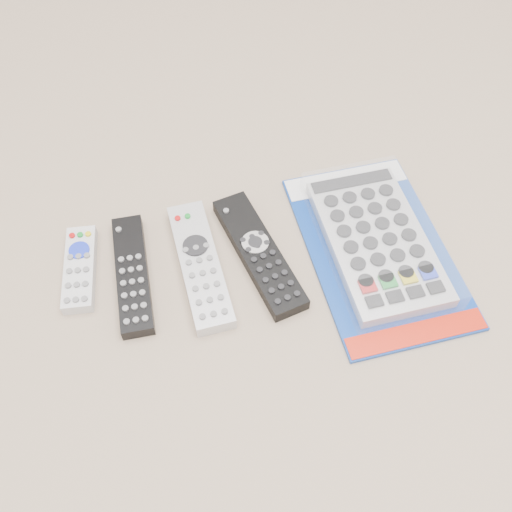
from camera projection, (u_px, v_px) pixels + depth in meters
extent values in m
plane|color=tan|center=(237.00, 256.00, 0.86)|extent=(5.00, 5.00, 0.00)
cube|color=silver|center=(80.00, 269.00, 0.83)|extent=(0.06, 0.15, 0.02)
cylinder|color=#1B2FCF|center=(79.00, 250.00, 0.84)|extent=(0.03, 0.03, 0.00)
cube|color=black|center=(132.00, 274.00, 0.83)|extent=(0.06, 0.20, 0.02)
cube|color=#BBBBC0|center=(200.00, 265.00, 0.84)|extent=(0.06, 0.22, 0.02)
cylinder|color=black|center=(195.00, 245.00, 0.84)|extent=(0.04, 0.04, 0.00)
cube|color=black|center=(258.00, 253.00, 0.85)|extent=(0.09, 0.23, 0.02)
cylinder|color=silver|center=(255.00, 242.00, 0.85)|extent=(0.05, 0.05, 0.00)
cube|color=#0D3694|center=(376.00, 249.00, 0.86)|extent=(0.21, 0.34, 0.01)
cube|color=white|center=(346.00, 180.00, 0.94)|extent=(0.20, 0.05, 0.00)
cube|color=red|center=(416.00, 333.00, 0.78)|extent=(0.20, 0.03, 0.00)
cube|color=#BBBBC0|center=(377.00, 241.00, 0.85)|extent=(0.15, 0.26, 0.02)
cube|color=white|center=(378.00, 238.00, 0.85)|extent=(0.16, 0.28, 0.04)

